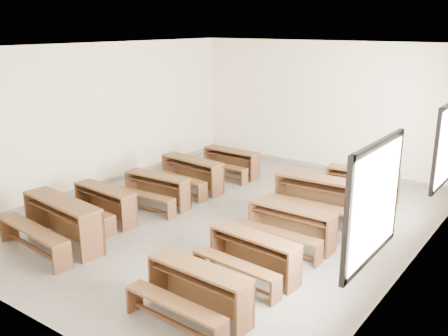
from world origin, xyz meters
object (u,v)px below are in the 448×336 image
Objects in this scene: desk_set_1 at (103,202)px; desk_set_5 at (197,288)px; desk_set_0 at (60,220)px; desk_set_6 at (252,253)px; desk_set_8 at (321,196)px; desk_set_4 at (230,161)px; desk_set_7 at (290,223)px; desk_set_9 at (361,183)px; desk_set_2 at (156,188)px; desk_set_3 at (191,172)px.

desk_set_5 is at bearing -18.78° from desk_set_1.
desk_set_0 is 1.24× the size of desk_set_6.
desk_set_8 reaches higher than desk_set_0.
desk_set_7 is (3.11, -2.67, 0.01)m from desk_set_4.
desk_set_8 is at bearing 94.22° from desk_set_5.
desk_set_8 reaches higher than desk_set_6.
desk_set_1 is 3.44m from desk_set_6.
desk_set_8 reaches higher than desk_set_5.
desk_set_9 is (0.14, 2.82, -0.00)m from desk_set_7.
desk_set_8 is (3.05, 1.27, 0.09)m from desk_set_2.
desk_set_0 reaches higher than desk_set_2.
desk_set_2 reaches higher than desk_set_1.
desk_set_6 is at bearing 1.31° from desk_set_1.
desk_set_9 is (3.35, 1.53, -0.02)m from desk_set_3.
desk_set_7 reaches higher than desk_set_6.
desk_set_8 is (-0.07, 1.34, 0.08)m from desk_set_7.
desk_set_0 is 4.92m from desk_set_4.
desk_set_0 is 1.18m from desk_set_1.
desk_set_1 is at bearing -178.18° from desk_set_6.
desk_set_8 reaches higher than desk_set_2.
desk_set_2 reaches higher than desk_set_4.
desk_set_7 is at bearing 93.63° from desk_set_5.
desk_set_1 is 1.20m from desk_set_2.
desk_set_9 is (3.25, 0.15, 0.01)m from desk_set_4.
desk_set_1 is 2.40m from desk_set_3.
desk_set_5 reaches higher than desk_set_6.
desk_set_8 is 1.21× the size of desk_set_9.
desk_set_2 is 2.59m from desk_set_4.
desk_set_0 reaches higher than desk_set_5.
desk_set_6 is (0.02, 1.28, -0.01)m from desk_set_5.
desk_set_3 is (-0.11, 3.54, -0.05)m from desk_set_0.
desk_set_9 is (3.24, 5.07, -0.07)m from desk_set_0.
desk_set_3 is 1.38m from desk_set_4.
desk_set_4 reaches higher than desk_set_6.
desk_set_8 is (3.04, -1.33, 0.10)m from desk_set_4.
desk_set_5 is 1.01× the size of desk_set_7.
desk_set_0 reaches higher than desk_set_3.
desk_set_0 is 3.84m from desk_set_7.
desk_set_8 is at bearing -102.61° from desk_set_9.
desk_set_9 reaches higher than desk_set_2.
desk_set_9 is (0.21, 1.48, -0.09)m from desk_set_8.
desk_set_3 is at bearing 90.86° from desk_set_2.
desk_set_8 is at bearing 19.11° from desk_set_2.
desk_set_2 is at bearing -89.27° from desk_set_4.
desk_set_5 is at bearing -42.99° from desk_set_2.
desk_set_4 is at bearing 139.42° from desk_set_7.
desk_set_2 is (-0.02, 2.33, -0.08)m from desk_set_0.
desk_set_3 is 3.14m from desk_set_8.
desk_set_6 is 0.97× the size of desk_set_9.
desk_set_7 is (3.12, -0.08, 0.01)m from desk_set_2.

